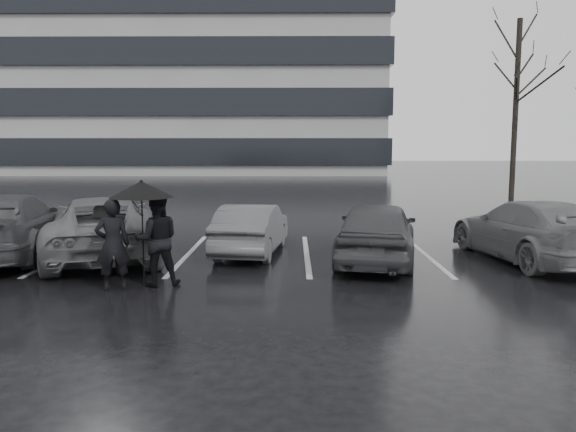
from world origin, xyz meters
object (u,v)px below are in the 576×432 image
Objects in this scene: pedestrian_right at (157,240)px; tree_north at (516,110)px; car_west_a at (252,229)px; car_main at (377,231)px; car_west_b at (103,227)px; car_east at (531,230)px; pedestrian_left at (113,245)px; car_west_c at (6,226)px.

tree_north is (13.21, 17.49, 3.40)m from pedestrian_right.
car_west_a is 2.10× the size of pedestrian_right.
car_main is 6.18m from car_west_b.
car_west_a is 3.44m from pedestrian_right.
car_east reaches higher than car_west_a.
pedestrian_right reaches higher than car_west_a.
car_west_a is at bearing -8.18° from car_main.
car_main is at bearing -174.11° from pedestrian_left.
pedestrian_left is at bearing -127.98° from tree_north.
tree_north is (8.89, 15.43, 3.56)m from car_main.
tree_north reaches higher than car_west_a.
car_west_c is at bearing -10.10° from car_east.
pedestrian_right is (-4.32, -2.06, 0.16)m from car_main.
car_main is at bearing -169.21° from pedestrian_right.
car_west_b is 9.61m from car_east.
pedestrian_left is at bearing 10.08° from pedestrian_right.
pedestrian_left is at bearing 63.99° from car_west_a.
car_west_c is 1.08× the size of car_east.
car_west_c is at bearing 12.80° from car_west_a.
tree_north is at bearing -153.07° from car_west_b.
pedestrian_right is at bearing -174.72° from pedestrian_left.
car_west_a is 0.42× the size of tree_north.
pedestrian_right is at bearing 7.40° from car_east.
car_east is (9.61, -0.25, -0.02)m from car_west_b.
pedestrian_left is 22.86m from tree_north.
tree_north is at bearing -122.22° from car_west_a.
car_west_b is at bearing -68.82° from pedestrian_right.
pedestrian_right is at bearing 136.14° from car_west_c.
car_east is at bearing 160.65° from car_west_b.
car_west_c is 23.12m from tree_north.
pedestrian_right is at bearing 108.04° from car_west_b.
car_west_b is at bearing 7.36° from car_main.
car_west_c is 4.39m from pedestrian_left.
car_west_b reaches higher than car_west_a.
car_west_a is 2.20× the size of pedestrian_left.
pedestrian_right reaches higher than car_west_c.
car_main is 0.48× the size of tree_north.
car_main is 1.13× the size of car_west_a.
tree_north reaches higher than car_main.
pedestrian_left reaches higher than car_east.
car_west_a is at bearing 171.39° from car_west_b.
car_west_a is 6.32m from car_east.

